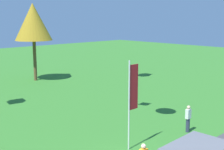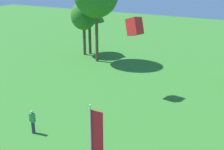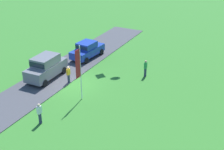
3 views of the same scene
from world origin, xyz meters
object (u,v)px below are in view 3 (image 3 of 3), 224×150
at_px(car_suv_near_entrance, 46,66).
at_px(person_on_lawn, 69,75).
at_px(car_sedan_mid_row, 87,49).
at_px(person_beside_suv, 145,68).
at_px(person_watching_sky, 40,113).
at_px(flag_banner, 79,67).

relative_size(car_suv_near_entrance, person_on_lawn, 2.72).
xyz_separation_m(car_sedan_mid_row, person_beside_suv, (1.41, 7.53, -0.16)).
height_order(car_suv_near_entrance, person_beside_suv, car_suv_near_entrance).
xyz_separation_m(person_on_lawn, person_watching_sky, (6.50, 1.89, 0.00)).
height_order(person_watching_sky, flag_banner, flag_banner).
bearing_deg(person_beside_suv, person_watching_sky, -19.57).
bearing_deg(person_beside_suv, car_suv_near_entrance, -59.70).
bearing_deg(person_on_lawn, person_watching_sky, 16.18).
height_order(car_suv_near_entrance, person_watching_sky, car_suv_near_entrance).
bearing_deg(person_beside_suv, person_on_lawn, -51.46).
xyz_separation_m(car_suv_near_entrance, person_beside_suv, (-4.85, 8.30, -0.42)).
xyz_separation_m(car_sedan_mid_row, flag_banner, (8.26, 4.35, 2.05)).
height_order(car_sedan_mid_row, flag_banner, flag_banner).
relative_size(person_on_lawn, person_beside_suv, 1.00).
distance_m(car_sedan_mid_row, person_watching_sky, 13.08).
relative_size(person_on_lawn, flag_banner, 0.35).
relative_size(person_beside_suv, person_watching_sky, 1.00).
relative_size(car_sedan_mid_row, flag_banner, 0.93).
bearing_deg(car_sedan_mid_row, flag_banner, 27.78).
xyz_separation_m(person_beside_suv, flag_banner, (6.85, -3.18, 2.21)).
bearing_deg(car_sedan_mid_row, person_beside_suv, 79.39).
bearing_deg(person_beside_suv, car_sedan_mid_row, -100.61).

